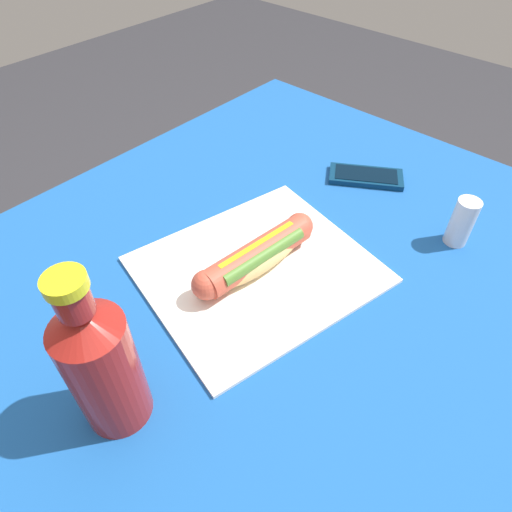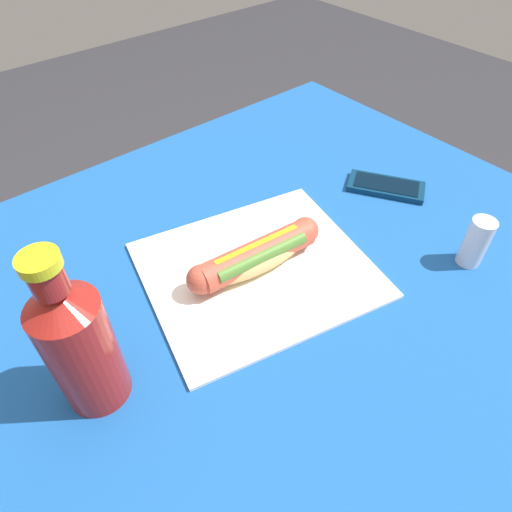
% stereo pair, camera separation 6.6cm
% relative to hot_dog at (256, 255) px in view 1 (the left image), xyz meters
% --- Properties ---
extents(ground_plane, '(6.00, 6.00, 0.00)m').
position_rel_hot_dog_xyz_m(ground_plane, '(-0.05, 0.00, -0.77)').
color(ground_plane, '#2D2D33').
rests_on(ground_plane, ground).
extents(dining_table, '(0.98, 0.84, 0.74)m').
position_rel_hot_dog_xyz_m(dining_table, '(-0.05, 0.00, -0.18)').
color(dining_table, brown).
rests_on(dining_table, ground).
extents(paper_wrapper, '(0.38, 0.35, 0.01)m').
position_rel_hot_dog_xyz_m(paper_wrapper, '(-0.00, -0.00, -0.03)').
color(paper_wrapper, white).
rests_on(paper_wrapper, dining_table).
extents(hot_dog, '(0.22, 0.07, 0.05)m').
position_rel_hot_dog_xyz_m(hot_dog, '(0.00, 0.00, 0.00)').
color(hot_dog, '#E5BC75').
rests_on(hot_dog, paper_wrapper).
extents(cell_phone, '(0.12, 0.15, 0.01)m').
position_rel_hot_dog_xyz_m(cell_phone, '(-0.31, -0.00, -0.03)').
color(cell_phone, '#0A2D4C').
rests_on(cell_phone, dining_table).
extents(soda_bottle, '(0.07, 0.07, 0.23)m').
position_rel_hot_dog_xyz_m(soda_bottle, '(0.27, 0.03, 0.06)').
color(soda_bottle, maroon).
rests_on(soda_bottle, dining_table).
extents(salt_shaker, '(0.04, 0.04, 0.08)m').
position_rel_hot_dog_xyz_m(salt_shaker, '(-0.26, 0.20, 0.01)').
color(salt_shaker, silver).
rests_on(salt_shaker, dining_table).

